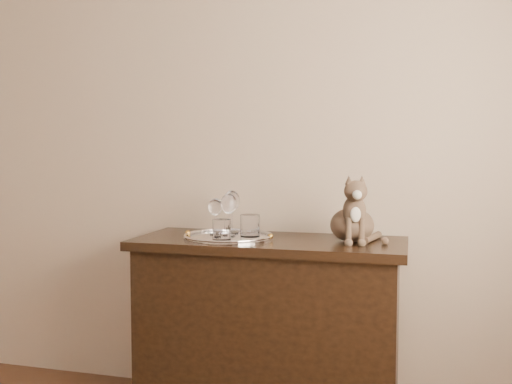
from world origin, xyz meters
The scene contains 9 objects.
wall_back centered at (0.00, 2.25, 1.35)m, with size 4.00×0.10×2.70m, color #C6B094.
sideboard centered at (0.60, 1.94, 0.42)m, with size 1.20×0.50×0.85m, color black, non-canonical shape.
tray centered at (0.42, 1.91, 0.85)m, with size 0.40×0.40×0.01m, color white.
wine_glass_a centered at (0.34, 1.95, 0.94)m, with size 0.06×0.06×0.17m, color white, non-canonical shape.
wine_glass_b centered at (0.40, 2.01, 0.96)m, with size 0.08×0.08×0.20m, color white, non-canonical shape.
wine_glass_d centered at (0.41, 1.93, 0.95)m, with size 0.07×0.07×0.19m, color silver, non-canonical shape.
tumbler_b centered at (0.42, 1.81, 0.90)m, with size 0.08×0.08×0.09m, color white.
tumbler_c centered at (0.51, 1.94, 0.91)m, with size 0.09×0.09×0.10m, color white.
cat centered at (0.96, 1.97, 1.00)m, with size 0.29×0.27×0.29m, color #48362B, non-canonical shape.
Camera 1 is at (1.21, -0.50, 1.24)m, focal length 40.00 mm.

